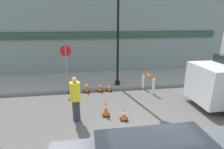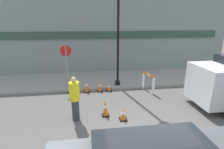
{
  "view_description": "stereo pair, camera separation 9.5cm",
  "coord_description": "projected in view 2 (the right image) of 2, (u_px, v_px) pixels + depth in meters",
  "views": [
    {
      "loc": [
        -1.74,
        -4.61,
        3.77
      ],
      "look_at": [
        -0.43,
        4.25,
        1.0
      ],
      "focal_mm": 28.0,
      "sensor_mm": 36.0,
      "label": 1
    },
    {
      "loc": [
        -1.65,
        -4.63,
        3.77
      ],
      "look_at": [
        -0.43,
        4.25,
        1.0
      ],
      "focal_mm": 28.0,
      "sensor_mm": 36.0,
      "label": 2
    }
  ],
  "objects": [
    {
      "name": "traffic_cone_4",
      "position": [
        105.0,
        108.0,
        7.15
      ],
      "size": [
        0.3,
        0.3,
        0.69
      ],
      "color": "black",
      "rests_on": "ground_plane"
    },
    {
      "name": "traffic_cone_2",
      "position": [
        100.0,
        86.0,
        9.64
      ],
      "size": [
        0.3,
        0.3,
        0.61
      ],
      "color": "black",
      "rests_on": "ground_plane"
    },
    {
      "name": "streetlamp_post",
      "position": [
        118.0,
        15.0,
        9.19
      ],
      "size": [
        0.44,
        0.44,
        6.14
      ],
      "color": "black",
      "rests_on": "sidewalk_slab"
    },
    {
      "name": "traffic_cone_0",
      "position": [
        123.0,
        115.0,
        6.88
      ],
      "size": [
        0.3,
        0.3,
        0.48
      ],
      "color": "black",
      "rests_on": "ground_plane"
    },
    {
      "name": "barricade_1",
      "position": [
        148.0,
        82.0,
        9.57
      ],
      "size": [
        0.42,
        0.96,
        1.03
      ],
      "rotation": [
        0.0,
        0.0,
        8.17
      ],
      "color": "white",
      "rests_on": "ground_plane"
    },
    {
      "name": "traffic_cone_1",
      "position": [
        71.0,
        88.0,
        9.44
      ],
      "size": [
        0.3,
        0.3,
        0.6
      ],
      "color": "black",
      "rests_on": "ground_plane"
    },
    {
      "name": "person_worker",
      "position": [
        75.0,
        98.0,
        6.68
      ],
      "size": [
        0.56,
        0.56,
        1.78
      ],
      "rotation": [
        0.0,
        0.0,
        0.87
      ],
      "color": "#33333D",
      "rests_on": "ground_plane"
    },
    {
      "name": "sidewalk_slab",
      "position": [
        114.0,
        79.0,
        11.6
      ],
      "size": [
        18.0,
        3.49,
        0.14
      ],
      "color": "gray",
      "rests_on": "ground_plane"
    },
    {
      "name": "traffic_cone_5",
      "position": [
        87.0,
        86.0,
        9.54
      ],
      "size": [
        0.3,
        0.3,
        0.7
      ],
      "color": "black",
      "rests_on": "ground_plane"
    },
    {
      "name": "storefront_facade",
      "position": [
        111.0,
        35.0,
        12.53
      ],
      "size": [
        18.0,
        0.22,
        5.5
      ],
      "color": "gray",
      "rests_on": "ground_plane"
    },
    {
      "name": "stop_sign",
      "position": [
        66.0,
        60.0,
        9.61
      ],
      "size": [
        0.6,
        0.06,
        2.36
      ],
      "rotation": [
        0.0,
        0.0,
        3.22
      ],
      "color": "gray",
      "rests_on": "sidewalk_slab"
    },
    {
      "name": "barricade_0",
      "position": [
        74.0,
        87.0,
        8.85
      ],
      "size": [
        0.17,
        0.73,
        1.06
      ],
      "rotation": [
        0.0,
        0.0,
        4.77
      ],
      "color": "white",
      "rests_on": "ground_plane"
    },
    {
      "name": "traffic_cone_3",
      "position": [
        109.0,
        87.0,
        9.73
      ],
      "size": [
        0.3,
        0.3,
        0.47
      ],
      "color": "black",
      "rests_on": "ground_plane"
    },
    {
      "name": "ground_plane",
      "position": [
        143.0,
        141.0,
        5.71
      ],
      "size": [
        60.0,
        60.0,
        0.0
      ],
      "primitive_type": "plane",
      "color": "#565451"
    }
  ]
}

